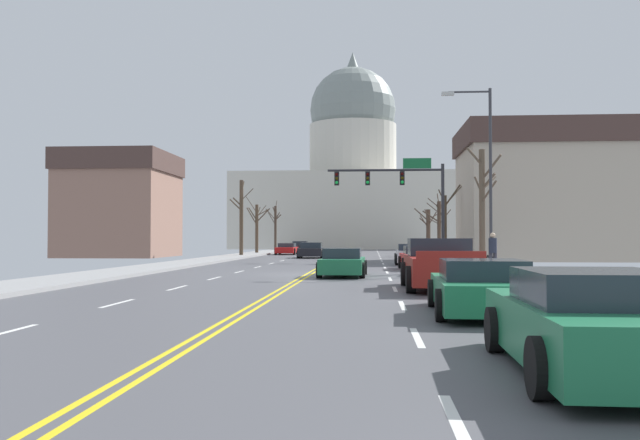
% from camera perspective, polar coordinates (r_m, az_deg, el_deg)
% --- Properties ---
extents(ground, '(20.00, 180.00, 0.20)m').
position_cam_1_polar(ground, '(30.28, -0.93, -4.53)').
color(ground, '#4C4C51').
extents(signal_gantry, '(7.91, 0.41, 6.88)m').
position_cam_1_polar(signal_gantry, '(46.48, 6.81, 2.81)').
color(signal_gantry, '#28282D').
rests_on(signal_gantry, ground).
extents(street_lamp_right, '(2.26, 0.24, 8.32)m').
position_cam_1_polar(street_lamp_right, '(32.01, 13.61, 4.67)').
color(street_lamp_right, '#333338').
rests_on(street_lamp_right, ground).
extents(capitol_building, '(34.37, 21.11, 30.01)m').
position_cam_1_polar(capitol_building, '(103.71, 2.77, 2.93)').
color(capitol_building, beige).
rests_on(capitol_building, ground).
extents(sedan_near_00, '(2.01, 4.31, 1.24)m').
position_cam_1_polar(sedan_near_00, '(41.78, 7.62, -2.90)').
color(sedan_near_00, silver).
rests_on(sedan_near_00, ground).
extents(sedan_near_01, '(2.17, 4.57, 1.20)m').
position_cam_1_polar(sedan_near_01, '(35.08, 8.44, -3.19)').
color(sedan_near_01, '#B71414').
rests_on(sedan_near_01, ground).
extents(sedan_near_02, '(2.02, 4.48, 1.18)m').
position_cam_1_polar(sedan_near_02, '(28.63, 1.92, -3.63)').
color(sedan_near_02, '#1E7247').
rests_on(sedan_near_02, ground).
extents(pickup_truck_near_03, '(2.39, 5.23, 1.60)m').
position_cam_1_polar(pickup_truck_near_03, '(21.87, 10.09, -3.81)').
color(pickup_truck_near_03, maroon).
rests_on(pickup_truck_near_03, ground).
extents(sedan_near_04, '(2.22, 4.75, 1.16)m').
position_cam_1_polar(sedan_near_04, '(14.90, 13.37, -5.58)').
color(sedan_near_04, '#1E7247').
rests_on(sedan_near_04, ground).
extents(sedan_near_05, '(2.11, 4.66, 1.24)m').
position_cam_1_polar(sedan_near_05, '(8.83, 21.82, -8.11)').
color(sedan_near_05, '#1E7247').
rests_on(sedan_near_05, ground).
extents(sedan_oncoming_00, '(2.12, 4.27, 1.24)m').
position_cam_1_polar(sedan_oncoming_00, '(54.61, -0.74, -2.59)').
color(sedan_oncoming_00, black).
rests_on(sedan_oncoming_00, ground).
extents(sedan_oncoming_01, '(1.98, 4.63, 1.09)m').
position_cam_1_polar(sedan_oncoming_01, '(65.62, -2.80, -2.45)').
color(sedan_oncoming_01, '#B71414').
rests_on(sedan_oncoming_01, ground).
extents(sedan_oncoming_02, '(2.09, 4.54, 1.21)m').
position_cam_1_polar(sedan_oncoming_02, '(78.31, -1.68, -2.25)').
color(sedan_oncoming_02, black).
rests_on(sedan_oncoming_02, ground).
extents(flank_building_00, '(8.61, 9.31, 8.79)m').
position_cam_1_polar(flank_building_00, '(60.09, -16.41, 1.27)').
color(flank_building_00, '#8C6656').
rests_on(flank_building_00, ground).
extents(flank_building_01, '(12.57, 10.15, 9.71)m').
position_cam_1_polar(flank_building_01, '(52.28, 18.56, 2.19)').
color(flank_building_01, '#B2A38E').
rests_on(flank_building_01, ground).
extents(bare_tree_00, '(2.22, 2.33, 4.19)m').
position_cam_1_polar(bare_tree_00, '(62.90, 9.05, -0.83)').
color(bare_tree_00, '#423328').
rests_on(bare_tree_00, ground).
extents(bare_tree_01, '(2.08, 2.12, 5.97)m').
position_cam_1_polar(bare_tree_01, '(83.30, -3.76, -0.51)').
color(bare_tree_01, '#423328').
rests_on(bare_tree_01, ground).
extents(bare_tree_02, '(1.99, 0.94, 5.53)m').
position_cam_1_polar(bare_tree_02, '(52.35, 10.48, -0.19)').
color(bare_tree_02, '#4C3D2D').
rests_on(bare_tree_02, ground).
extents(bare_tree_03, '(2.40, 1.47, 5.61)m').
position_cam_1_polar(bare_tree_03, '(67.95, -5.31, -0.52)').
color(bare_tree_03, '#4C3D2D').
rests_on(bare_tree_03, ground).
extents(bare_tree_04, '(2.29, 2.30, 5.32)m').
position_cam_1_polar(bare_tree_04, '(58.73, 9.93, -0.49)').
color(bare_tree_04, '#423328').
rests_on(bare_tree_04, ground).
extents(bare_tree_05, '(2.04, 2.17, 6.45)m').
position_cam_1_polar(bare_tree_05, '(58.88, -6.62, 0.33)').
color(bare_tree_05, '#4C3D2D').
rests_on(bare_tree_05, ground).
extents(bare_tree_06, '(1.73, 2.57, 5.85)m').
position_cam_1_polar(bare_tree_06, '(34.03, 13.48, 1.34)').
color(bare_tree_06, brown).
rests_on(bare_tree_06, ground).
extents(pedestrian_00, '(0.35, 0.34, 1.69)m').
position_cam_1_polar(pedestrian_00, '(29.32, 14.28, -2.51)').
color(pedestrian_00, '#33333D').
rests_on(pedestrian_00, ground).
extents(bicycle_parked, '(0.12, 1.77, 0.85)m').
position_cam_1_polar(bicycle_parked, '(32.10, 14.05, -3.48)').
color(bicycle_parked, black).
rests_on(bicycle_parked, ground).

